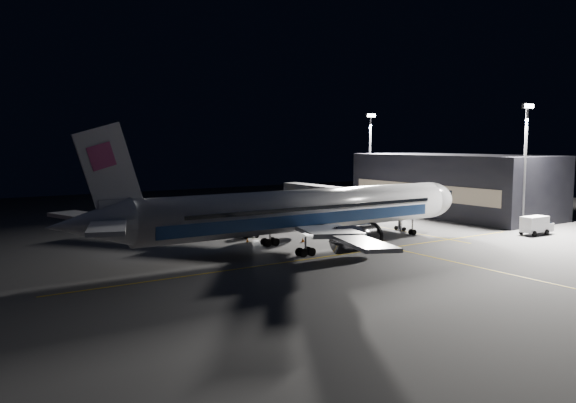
% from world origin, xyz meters
% --- Properties ---
extents(ground, '(200.00, 200.00, 0.00)m').
position_xyz_m(ground, '(0.00, 0.00, 0.00)').
color(ground, '#4C4C4F').
rests_on(ground, ground).
extents(guide_line_main, '(0.25, 80.00, 0.01)m').
position_xyz_m(guide_line_main, '(10.00, 0.00, 0.01)').
color(guide_line_main, gold).
rests_on(guide_line_main, ground).
extents(guide_line_cross, '(70.00, 0.25, 0.01)m').
position_xyz_m(guide_line_cross, '(0.00, -6.00, 0.01)').
color(guide_line_cross, gold).
rests_on(guide_line_cross, ground).
extents(guide_line_side, '(0.25, 40.00, 0.01)m').
position_xyz_m(guide_line_side, '(22.00, 10.00, 0.01)').
color(guide_line_side, gold).
rests_on(guide_line_side, ground).
extents(airliner, '(61.48, 54.22, 16.64)m').
position_xyz_m(airliner, '(-1.08, 0.00, 5.16)').
color(airliner, silver).
rests_on(airliner, ground).
extents(terminal, '(18.12, 40.00, 12.00)m').
position_xyz_m(terminal, '(45.98, 14.00, 6.00)').
color(terminal, black).
rests_on(terminal, ground).
extents(jet_bridge, '(3.60, 34.40, 6.30)m').
position_xyz_m(jet_bridge, '(22.00, 18.06, 4.58)').
color(jet_bridge, '#B2B2B7').
rests_on(jet_bridge, ground).
extents(floodlight_mast_north, '(2.40, 0.68, 20.70)m').
position_xyz_m(floodlight_mast_north, '(40.00, 31.99, 12.37)').
color(floodlight_mast_north, '#59595E').
rests_on(floodlight_mast_north, ground).
extents(floodlight_mast_south, '(2.40, 0.67, 20.70)m').
position_xyz_m(floodlight_mast_south, '(40.00, -6.01, 12.37)').
color(floodlight_mast_south, '#59595E').
rests_on(floodlight_mast_south, ground).
extents(service_truck, '(5.81, 2.76, 2.91)m').
position_xyz_m(service_truck, '(37.02, -10.48, 1.56)').
color(service_truck, silver).
rests_on(service_truck, ground).
extents(baggage_tug, '(2.61, 2.12, 1.84)m').
position_xyz_m(baggage_tug, '(-2.16, 11.90, 0.85)').
color(baggage_tug, black).
rests_on(baggage_tug, ground).
extents(safety_cone_a, '(0.43, 0.43, 0.64)m').
position_xyz_m(safety_cone_a, '(-4.23, 8.60, 0.32)').
color(safety_cone_a, '#EB5D09').
rests_on(safety_cone_a, ground).
extents(safety_cone_b, '(0.35, 0.35, 0.52)m').
position_xyz_m(safety_cone_b, '(4.58, 14.00, 0.26)').
color(safety_cone_b, '#EB5D09').
rests_on(safety_cone_b, ground).
extents(safety_cone_c, '(0.46, 0.46, 0.69)m').
position_xyz_m(safety_cone_c, '(2.62, 4.32, 0.34)').
color(safety_cone_c, '#EB5D09').
rests_on(safety_cone_c, ground).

